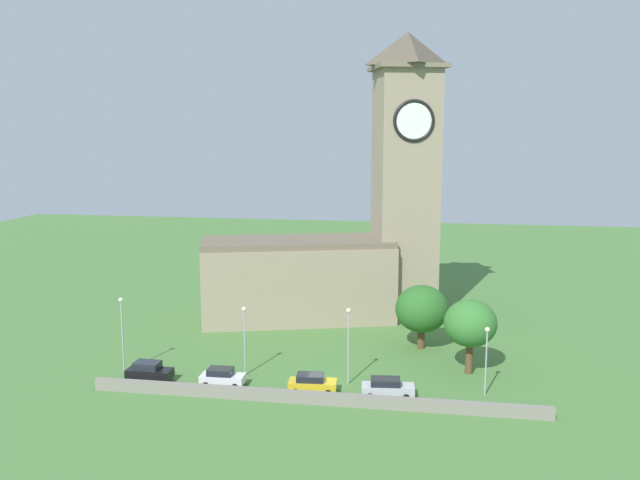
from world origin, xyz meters
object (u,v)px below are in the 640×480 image
at_px(streetlamp_central, 348,334).
at_px(tree_churchyard, 470,324).
at_px(car_yellow, 312,383).
at_px(car_black, 149,371).
at_px(church, 346,233).
at_px(streetlamp_west_mid, 244,330).
at_px(car_silver, 387,387).
at_px(streetlamp_east_mid, 487,349).
at_px(tree_riverside_east, 422,309).
at_px(streetlamp_west_end, 122,323).
at_px(car_white, 222,377).

bearing_deg(streetlamp_central, tree_churchyard, 23.03).
bearing_deg(streetlamp_central, car_yellow, -140.33).
distance_m(car_black, car_yellow, 15.70).
relative_size(car_yellow, tree_churchyard, 0.61).
distance_m(church, streetlamp_west_mid, 24.11).
height_order(car_silver, streetlamp_west_mid, streetlamp_west_mid).
bearing_deg(streetlamp_west_mid, car_yellow, -23.83).
height_order(car_yellow, streetlamp_east_mid, streetlamp_east_mid).
bearing_deg(tree_riverside_east, car_yellow, -123.53).
bearing_deg(car_silver, streetlamp_central, 147.36).
xyz_separation_m(streetlamp_west_end, streetlamp_central, (22.21, 0.35, -0.09)).
distance_m(car_silver, streetlamp_west_mid, 14.81).
distance_m(streetlamp_central, tree_riverside_east, 13.50).
relative_size(streetlamp_east_mid, tree_churchyard, 0.86).
bearing_deg(car_silver, tree_riverside_east, 79.41).
bearing_deg(car_yellow, car_white, 179.51).
xyz_separation_m(streetlamp_central, streetlamp_east_mid, (12.45, -0.66, -0.57)).
height_order(car_white, car_silver, car_silver).
distance_m(car_black, car_silver, 22.51).
bearing_deg(church, car_silver, -74.45).
xyz_separation_m(car_black, streetlamp_west_mid, (8.52, 3.12, 3.61)).
bearing_deg(streetlamp_central, tree_riverside_east, 61.23).
bearing_deg(car_white, streetlamp_central, 11.82).
height_order(church, tree_churchyard, church).
height_order(streetlamp_west_mid, tree_riverside_east, tree_riverside_east).
height_order(church, car_silver, church).
bearing_deg(car_black, car_yellow, -0.20).
bearing_deg(tree_churchyard, streetlamp_west_mid, -169.17).
bearing_deg(car_silver, church, 105.55).
bearing_deg(streetlamp_west_mid, streetlamp_west_end, -175.04).
height_order(car_white, car_yellow, car_white).
xyz_separation_m(church, car_silver, (7.06, -25.37, -9.99)).
relative_size(car_yellow, streetlamp_west_mid, 0.66).
bearing_deg(streetlamp_east_mid, car_silver, -168.30).
height_order(car_white, streetlamp_east_mid, streetlamp_east_mid).
bearing_deg(car_silver, streetlamp_west_mid, 167.34).
bearing_deg(car_silver, car_yellow, -179.76).
relative_size(streetlamp_west_end, tree_churchyard, 1.01).
height_order(streetlamp_central, tree_churchyard, tree_churchyard).
relative_size(car_yellow, car_silver, 0.93).
height_order(car_silver, streetlamp_east_mid, streetlamp_east_mid).
bearing_deg(streetlamp_west_mid, streetlamp_east_mid, -3.43).
height_order(church, streetlamp_west_mid, church).
height_order(car_black, streetlamp_west_end, streetlamp_west_end).
xyz_separation_m(car_black, streetlamp_central, (18.68, 2.42, 3.90)).
bearing_deg(streetlamp_west_end, streetlamp_east_mid, -0.51).
height_order(streetlamp_west_end, tree_churchyard, streetlamp_west_end).
distance_m(streetlamp_west_end, tree_churchyard, 33.88).
bearing_deg(streetlamp_east_mid, church, 123.64).
bearing_deg(streetlamp_east_mid, tree_riverside_east, 115.51).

